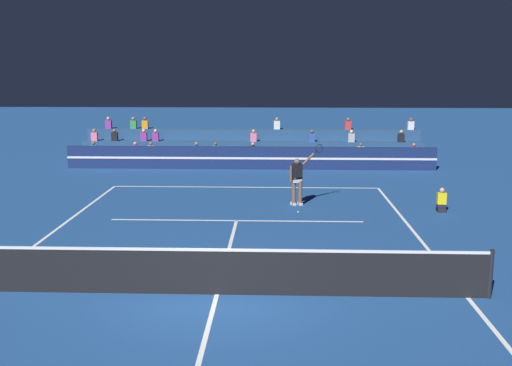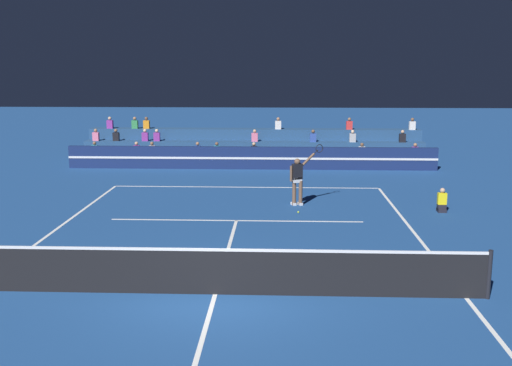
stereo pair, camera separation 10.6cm
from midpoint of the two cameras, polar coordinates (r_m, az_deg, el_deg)
ground_plane at (r=13.51m, az=-3.97°, el=-10.54°), size 120.00×120.00×0.00m
court_lines at (r=13.51m, az=-3.97°, el=-10.53°), size 11.10×23.90×0.01m
tennis_net at (r=13.32m, az=-4.00°, el=-8.37°), size 12.00×0.10×1.10m
sponsor_banner_wall at (r=29.22m, az=-0.66°, el=2.40°), size 18.00×0.26×1.10m
bleacher_stand at (r=31.71m, az=-0.47°, el=3.28°), size 17.69×2.85×2.28m
ball_kid_courtside at (r=21.67m, az=17.11°, el=-1.77°), size 0.30×0.36×0.84m
tennis_player at (r=21.62m, az=3.86°, el=0.43°), size 1.27×0.66×2.24m
tennis_ball at (r=20.63m, az=3.90°, el=-2.78°), size 0.07×0.07×0.07m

